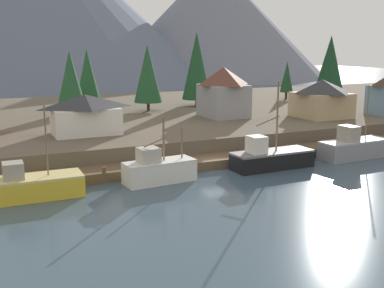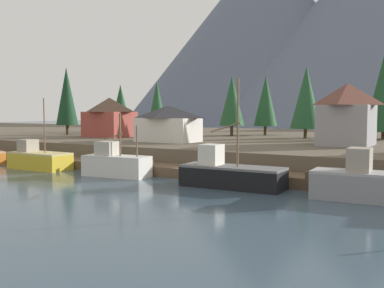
# 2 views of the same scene
# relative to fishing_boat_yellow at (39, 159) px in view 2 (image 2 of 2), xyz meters

# --- Properties ---
(ground_plane) EXTENTS (400.00, 400.00, 1.00)m
(ground_plane) POSITION_rel_fishing_boat_yellow_xyz_m (18.51, 21.76, -1.62)
(ground_plane) COLOR #384C5B
(dock) EXTENTS (80.00, 4.00, 1.60)m
(dock) POSITION_rel_fishing_boat_yellow_xyz_m (18.51, 3.75, -0.62)
(dock) COLOR brown
(dock) RESTS_ON ground_plane
(shoreline_bank) EXTENTS (400.00, 56.00, 2.50)m
(shoreline_bank) POSITION_rel_fishing_boat_yellow_xyz_m (18.51, 33.76, 0.13)
(shoreline_bank) COLOR brown
(shoreline_bank) RESTS_ON ground_plane
(mountain_west_peak) EXTENTS (120.69, 120.69, 76.28)m
(mountain_west_peak) POSITION_rel_fishing_boat_yellow_xyz_m (-30.56, 146.15, 37.02)
(mountain_west_peak) COLOR slate
(mountain_west_peak) RESTS_ON ground_plane
(mountain_central_peak) EXTENTS (147.00, 147.00, 66.97)m
(mountain_central_peak) POSITION_rel_fishing_boat_yellow_xyz_m (10.89, 150.31, 32.37)
(mountain_central_peak) COLOR slate
(mountain_central_peak) RESTS_ON ground_plane
(fishing_boat_yellow) EXTENTS (7.57, 3.21, 8.09)m
(fishing_boat_yellow) POSITION_rel_fishing_boat_yellow_xyz_m (0.00, 0.00, 0.00)
(fishing_boat_yellow) COLOR gold
(fishing_boat_yellow) RESTS_ON ground_plane
(fishing_boat_white) EXTENTS (7.15, 3.22, 6.41)m
(fishing_boat_white) POSITION_rel_fishing_boat_yellow_xyz_m (11.37, 0.01, 0.17)
(fishing_boat_white) COLOR silver
(fishing_boat_white) RESTS_ON ground_plane
(fishing_boat_black) EXTENTS (9.15, 3.24, 9.45)m
(fishing_boat_black) POSITION_rel_fishing_boat_yellow_xyz_m (24.32, -0.01, 0.04)
(fishing_boat_black) COLOR black
(fishing_boat_black) RESTS_ON ground_plane
(fishing_boat_grey) EXTENTS (9.00, 3.31, 8.65)m
(fishing_boat_grey) POSITION_rel_fishing_boat_yellow_xyz_m (35.97, -0.05, 0.17)
(fishing_boat_grey) COLOR gray
(fishing_boat_grey) RESTS_ON ground_plane
(house_white) EXTENTS (8.23, 5.35, 4.84)m
(house_white) POSITION_rel_fishing_boat_yellow_xyz_m (7.73, 15.16, 3.86)
(house_white) COLOR silver
(house_white) RESTS_ON shoreline_bank
(house_red) EXTENTS (7.08, 6.19, 6.22)m
(house_red) POSITION_rel_fishing_boat_yellow_xyz_m (-6.47, 19.72, 4.56)
(house_red) COLOR #9E4238
(house_red) RESTS_ON shoreline_bank
(house_grey) EXTENTS (6.09, 7.34, 7.48)m
(house_grey) POSITION_rel_fishing_boat_yellow_xyz_m (29.73, 20.90, 5.20)
(house_grey) COLOR gray
(house_grey) RESTS_ON shoreline_bank
(conifer_near_left) EXTENTS (5.23, 5.23, 12.98)m
(conifer_near_left) POSITION_rel_fishing_boat_yellow_xyz_m (31.94, 35.08, 8.45)
(conifer_near_left) COLOR #4C3823
(conifer_near_left) RESTS_ON shoreline_bank
(conifer_near_right) EXTENTS (3.97, 3.97, 10.12)m
(conifer_near_right) POSITION_rel_fishing_boat_yellow_xyz_m (12.96, 37.18, 7.21)
(conifer_near_right) COLOR #4C3823
(conifer_near_right) RESTS_ON shoreline_bank
(conifer_mid_left) EXTENTS (4.12, 4.12, 9.88)m
(conifer_mid_left) POSITION_rel_fishing_boat_yellow_xyz_m (9.17, 31.88, 7.16)
(conifer_mid_left) COLOR #4C3823
(conifer_mid_left) RESTS_ON shoreline_bank
(conifer_back_left) EXTENTS (3.62, 3.62, 9.88)m
(conifer_back_left) POSITION_rel_fishing_boat_yellow_xyz_m (-8.61, 35.87, 6.84)
(conifer_back_left) COLOR #4C3823
(conifer_back_left) RESTS_ON shoreline_bank
(conifer_back_right) EXTENTS (3.72, 3.72, 11.58)m
(conifer_back_right) POSITION_rel_fishing_boat_yellow_xyz_m (-16.90, 20.73, 8.00)
(conifer_back_right) COLOR #4C3823
(conifer_back_right) RESTS_ON shoreline_bank
(conifer_centre) EXTENTS (4.61, 4.61, 10.79)m
(conifer_centre) POSITION_rel_fishing_boat_yellow_xyz_m (21.53, 31.64, 7.51)
(conifer_centre) COLOR #4C3823
(conifer_centre) RESTS_ON shoreline_bank
(conifer_far_left) EXTENTS (3.60, 3.60, 9.29)m
(conifer_far_left) POSITION_rel_fishing_boat_yellow_xyz_m (-16.40, 34.47, 6.89)
(conifer_far_left) COLOR #4C3823
(conifer_far_left) RESTS_ON shoreline_bank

